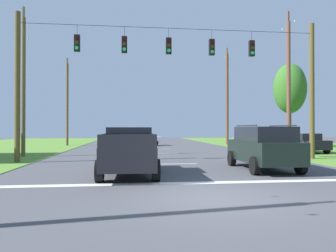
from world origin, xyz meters
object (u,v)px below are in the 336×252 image
suv_black (263,147)px  utility_pole_far_right (227,98)px  pickup_truck (129,151)px  distant_car_crossing_white (141,139)px  utility_pole_far_left (67,102)px  tree_roadside_right (290,89)px  overhead_signal_span (172,80)px  distant_car_oncoming (305,143)px  utility_pole_mid_right (289,85)px  utility_pole_mid_left (23,81)px

suv_black → utility_pole_far_right: bearing=76.9°
pickup_truck → distant_car_crossing_white: size_ratio=1.22×
utility_pole_far_left → tree_roadside_right: 23.73m
overhead_signal_span → tree_roadside_right: size_ratio=2.10×
distant_car_crossing_white → distant_car_oncoming: 17.12m
overhead_signal_span → utility_pole_far_left: (-9.42, 17.74, 0.14)m
pickup_truck → utility_pole_far_left: 24.31m
suv_black → utility_pole_far_right: 23.26m
pickup_truck → distant_car_oncoming: 17.11m
overhead_signal_span → utility_pole_mid_right: utility_pole_mid_right is taller
distant_car_oncoming → overhead_signal_span: bearing=-155.7°
utility_pole_mid_right → suv_black: bearing=-124.3°
suv_black → tree_roadside_right: 19.67m
suv_black → distant_car_crossing_white: 21.85m
utility_pole_mid_left → tree_roadside_right: bearing=19.1°
suv_black → pickup_truck: bearing=-173.4°
utility_pole_mid_left → utility_pole_far_left: 13.93m
suv_black → utility_pole_mid_left: utility_pole_mid_left is taller
utility_pole_mid_right → tree_roadside_right: utility_pole_mid_right is taller
pickup_truck → tree_roadside_right: tree_roadside_right is taller
distant_car_crossing_white → utility_pole_mid_left: 16.00m
pickup_truck → suv_black: 6.17m
utility_pole_far_left → tree_roadside_right: utility_pole_far_left is taller
overhead_signal_span → utility_pole_far_right: bearing=63.5°
suv_black → distant_car_oncoming: (7.56, 9.56, -0.27)m
utility_pole_far_right → tree_roadside_right: utility_pole_far_right is taller
distant_car_crossing_white → tree_roadside_right: 16.41m
overhead_signal_span → utility_pole_far_right: utility_pole_far_right is taller
overhead_signal_span → pickup_truck: overhead_signal_span is taller
suv_black → distant_car_crossing_white: bearing=103.0°
distant_car_crossing_white → distant_car_oncoming: size_ratio=1.03×
overhead_signal_span → utility_pole_mid_right: (8.95, 3.24, 0.26)m
pickup_truck → suv_black: suv_black is taller
pickup_truck → suv_black: bearing=6.6°
utility_pole_mid_left → utility_pole_mid_right: bearing=-1.8°
distant_car_crossing_white → tree_roadside_right: tree_roadside_right is taller
overhead_signal_span → utility_pole_far_right: size_ratio=1.56×
utility_pole_mid_right → utility_pole_mid_left: 18.55m
utility_pole_far_right → utility_pole_far_left: utility_pole_far_right is taller
utility_pole_mid_right → utility_pole_far_right: 14.49m
distant_car_crossing_white → utility_pole_far_right: bearing=5.3°
distant_car_oncoming → utility_pole_far_right: 13.73m
pickup_truck → tree_roadside_right: bearing=46.8°
tree_roadside_right → suv_black: bearing=-121.2°
overhead_signal_span → utility_pole_mid_left: bearing=158.3°
utility_pole_mid_left → pickup_truck: bearing=-51.7°
suv_black → utility_pole_far_left: utility_pole_far_left is taller
overhead_signal_span → suv_black: 6.89m
overhead_signal_span → distant_car_oncoming: 12.94m
overhead_signal_span → pickup_truck: 6.90m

